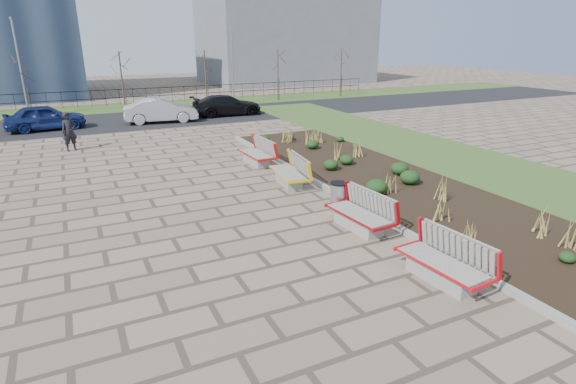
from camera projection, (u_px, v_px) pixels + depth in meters
name	position (u px, v px, depth m)	size (l,w,h in m)	color
ground	(286.00, 284.00, 9.49)	(120.00, 120.00, 0.00)	#7D6A55
planting_bed	(381.00, 179.00, 16.31)	(4.50, 18.00, 0.10)	black
planting_curb	(326.00, 188.00, 15.34)	(0.16, 18.00, 0.15)	gray
grass_verge_near	(476.00, 165.00, 18.28)	(5.00, 38.00, 0.04)	#33511E
grass_verge_far	(123.00, 107.00, 33.29)	(80.00, 5.00, 0.04)	#33511E
road	(135.00, 120.00, 28.20)	(80.00, 7.00, 0.02)	black
bench_a	(442.00, 260.00, 9.43)	(0.90, 2.10, 1.00)	red
bench_b	(359.00, 212.00, 12.04)	(0.90, 2.10, 1.00)	#A60B12
bench_c	(288.00, 171.00, 15.72)	(0.90, 2.10, 1.00)	yellow
bench_d	(256.00, 152.00, 18.31)	(0.90, 2.10, 1.00)	red
litter_bin	(339.00, 197.00, 13.30)	(0.51, 0.51, 0.88)	#B2B2B7
pedestrian	(69.00, 132.00, 20.37)	(0.65, 0.42, 1.77)	black
car_blue	(45.00, 117.00, 24.98)	(1.66, 4.13, 1.41)	navy
car_silver	(161.00, 111.00, 27.26)	(1.51, 4.33, 1.43)	#999AA0
car_black	(227.00, 105.00, 29.76)	(1.87, 4.61, 1.34)	black
tree_b	(24.00, 85.00, 28.88)	(1.40, 1.40, 4.00)	#4C3D2D
tree_c	(122.00, 81.00, 31.36)	(1.40, 1.40, 4.00)	#4C3D2D
tree_d	(206.00, 78.00, 33.84)	(1.40, 1.40, 4.00)	#4C3D2D
tree_e	(278.00, 75.00, 36.32)	(1.40, 1.40, 4.00)	#4C3D2D
tree_f	(341.00, 73.00, 38.79)	(1.40, 1.40, 4.00)	#4C3D2D
lamp_west	(21.00, 69.00, 28.13)	(0.24, 0.60, 6.00)	gray
lamp_east	(233.00, 64.00, 33.91)	(0.24, 0.60, 6.00)	gray
railing_fence	(120.00, 97.00, 34.37)	(44.00, 0.10, 1.20)	black
building_grey	(285.00, 37.00, 51.84)	(18.00, 12.00, 10.00)	slate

